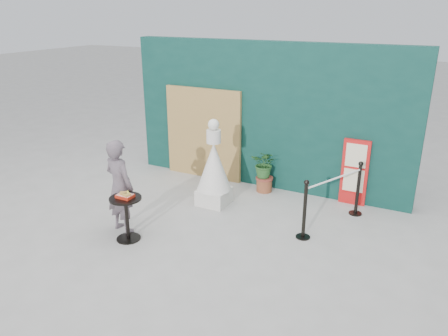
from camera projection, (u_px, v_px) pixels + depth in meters
The scene contains 10 objects.
ground at pixel (189, 251), 6.88m from camera, with size 60.00×60.00×0.00m, color #ADAAA5.
back_wall at pixel (267, 116), 8.99m from camera, with size 6.00×0.30×3.00m, color #0A312C.
bamboo_fence at pixel (203, 134), 9.59m from camera, with size 1.80×0.08×2.00m, color tan.
woman at pixel (120, 187), 7.25m from camera, with size 0.59×0.39×1.62m, color #685961.
menu_board at pixel (354, 173), 8.31m from camera, with size 0.50×0.07×1.30m.
statue at pixel (214, 170), 8.31m from camera, with size 0.66×0.66×1.69m.
cafe_table at pixel (126, 212), 7.06m from camera, with size 0.52×0.52×0.75m.
food_basket at pixel (125, 195), 6.96m from camera, with size 0.26×0.19×0.11m.
planter at pixel (265, 168), 8.94m from camera, with size 0.53×0.46×0.90m.
stanchion_barrier at pixel (333, 199), 7.53m from camera, with size 0.84×1.54×1.03m.
Camera 1 is at (3.21, -5.10, 3.61)m, focal length 35.00 mm.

